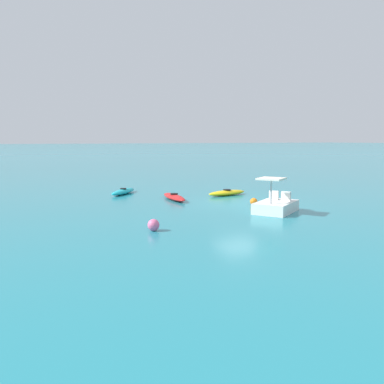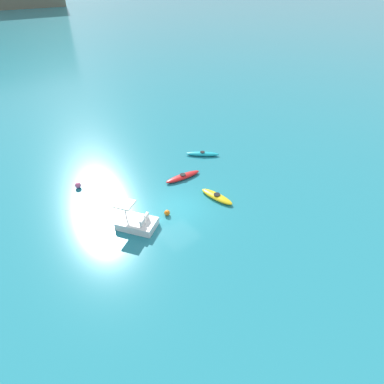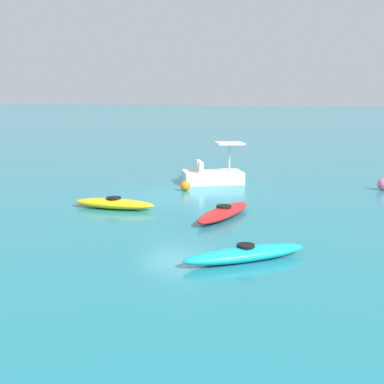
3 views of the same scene
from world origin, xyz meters
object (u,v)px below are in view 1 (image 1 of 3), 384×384
Objects in this scene: kayak_cyan at (123,192)px; pedal_boat_white at (276,205)px; kayak_red at (174,197)px; buoy_orange at (254,202)px; buoy_pink at (154,225)px; kayak_yellow at (227,193)px.

kayak_cyan is 0.90× the size of pedal_boat_white.
kayak_red is 8.00× the size of buoy_orange.
buoy_orange is 7.55m from buoy_pink.
kayak_cyan is at bearing -10.22° from buoy_pink.
pedal_boat_white is 7.40× the size of buoy_orange.
pedal_boat_white reaches higher than kayak_yellow.
kayak_yellow is at bearing -9.76° from buoy_orange.
buoy_pink is (-1.19, 6.53, -0.11)m from pedal_boat_white.
kayak_red is at bearing 94.36° from kayak_yellow.
buoy_pink is at bearing 116.27° from buoy_orange.
pedal_boat_white is 6.64m from buoy_pink.
buoy_orange is (2.15, -0.24, -0.14)m from pedal_boat_white.
pedal_boat_white reaches higher than buoy_pink.
kayak_cyan is 8.66m from buoy_orange.
kayak_yellow is 6.19× the size of buoy_pink.
buoy_pink is at bearing 100.33° from pedal_boat_white.
pedal_boat_white reaches higher than buoy_orange.
pedal_boat_white is at bearing 173.73° from buoy_orange.
buoy_orange is (-7.16, -4.88, 0.03)m from kayak_cyan.
pedal_boat_white is at bearing -79.67° from buoy_pink.
buoy_orange is at bearing -6.27° from pedal_boat_white.
kayak_red is at bearing 39.77° from buoy_orange.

